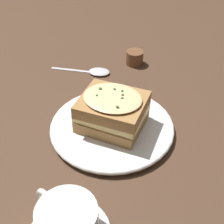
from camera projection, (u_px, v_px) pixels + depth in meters
The scene contains 6 objects.
ground_plane at pixel (104, 130), 0.66m from camera, with size 2.40×2.40×0.00m, color #473021.
dinner_plate at pixel (112, 127), 0.65m from camera, with size 0.26×0.26×0.02m.
sandwich at pixel (113, 110), 0.62m from camera, with size 0.13×0.11×0.08m.
teacup_with_saucer at pixel (67, 223), 0.46m from camera, with size 0.14×0.13×0.06m.
spoon at pixel (96, 72), 0.83m from camera, with size 0.16×0.06×0.01m.
condiment_pot at pixel (135, 58), 0.86m from camera, with size 0.05×0.05×0.04m, color brown.
Camera 1 is at (0.20, -0.44, 0.45)m, focal length 50.00 mm.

